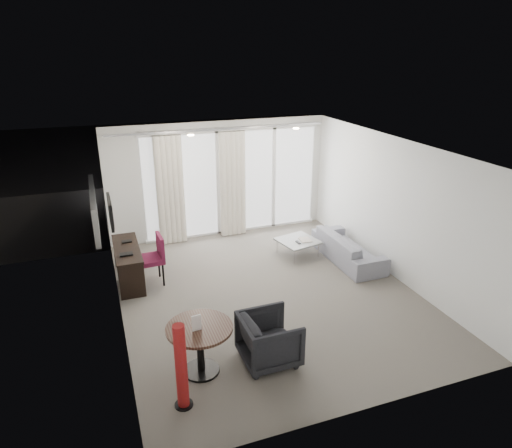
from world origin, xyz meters
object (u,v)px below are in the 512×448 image
object	(u,v)px
round_table	(200,349)
red_lamp	(181,367)
rattan_chair_b	(257,187)
desk_chair	(150,260)
tub_armchair	(269,339)
coffee_table	(298,247)
sofa	(348,248)
rattan_chair_a	(233,198)
desk	(128,264)

from	to	relation	value
round_table	red_lamp	bearing A→B (deg)	-122.93
round_table	rattan_chair_b	bearing A→B (deg)	64.09
desk_chair	tub_armchair	size ratio (longest dim) A/B	1.21
desk_chair	tub_armchair	world-z (taller)	desk_chair
desk_chair	round_table	world-z (taller)	desk_chair
rattan_chair_b	round_table	bearing A→B (deg)	-127.82
coffee_table	sofa	xyz separation A→B (m)	(0.86, -0.57, 0.11)
rattan_chair_a	rattan_chair_b	xyz separation A→B (m)	(0.93, 0.73, 0.01)
red_lamp	rattan_chair_a	distance (m)	7.03
red_lamp	rattan_chair_a	world-z (taller)	red_lamp
desk	red_lamp	distance (m)	3.51
rattan_chair_a	rattan_chair_b	size ratio (longest dim) A/B	0.98
red_lamp	round_table	bearing A→B (deg)	57.07
red_lamp	coffee_table	bearing A→B (deg)	47.87
desk	tub_armchair	size ratio (longest dim) A/B	1.87
sofa	rattan_chair_a	xyz separation A→B (m)	(-1.31, 3.62, 0.10)
desk_chair	red_lamp	world-z (taller)	red_lamp
red_lamp	rattan_chair_a	size ratio (longest dim) A/B	1.54
red_lamp	rattan_chair_b	world-z (taller)	red_lamp
tub_armchair	rattan_chair_b	distance (m)	7.18
rattan_chair_b	coffee_table	bearing A→B (deg)	-109.15
desk_chair	rattan_chair_a	size ratio (longest dim) A/B	1.25
desk_chair	rattan_chair_a	world-z (taller)	desk_chair
coffee_table	rattan_chair_b	xyz separation A→B (m)	(0.48, 3.78, 0.21)
red_lamp	rattan_chair_b	bearing A→B (deg)	63.53
coffee_table	red_lamp	bearing A→B (deg)	-132.13
tub_armchair	sofa	world-z (taller)	tub_armchair
sofa	rattan_chair_b	distance (m)	4.37
red_lamp	rattan_chair_b	distance (m)	8.09
desk_chair	rattan_chair_a	bearing A→B (deg)	48.19
desk	rattan_chair_a	world-z (taller)	rattan_chair_a
coffee_table	rattan_chair_b	bearing A→B (deg)	82.76
desk_chair	round_table	distance (m)	2.74
coffee_table	sofa	world-z (taller)	sofa
round_table	tub_armchair	distance (m)	0.95
coffee_table	rattan_chair_b	world-z (taller)	rattan_chair_b
desk	rattan_chair_b	bearing A→B (deg)	43.78
desk	sofa	bearing A→B (deg)	-8.13
rattan_chair_a	rattan_chair_b	world-z (taller)	rattan_chair_b
desk_chair	red_lamp	xyz separation A→B (m)	(-0.07, -3.27, 0.11)
desk_chair	sofa	world-z (taller)	desk_chair
sofa	red_lamp	bearing A→B (deg)	125.87
tub_armchair	rattan_chair_a	size ratio (longest dim) A/B	1.04
tub_armchair	sofa	size ratio (longest dim) A/B	0.41
round_table	rattan_chair_a	world-z (taller)	rattan_chair_a
round_table	desk_chair	bearing A→B (deg)	95.99
desk_chair	round_table	size ratio (longest dim) A/B	1.06
round_table	coffee_table	xyz separation A→B (m)	(2.77, 2.91, -0.18)
tub_armchair	rattan_chair_a	world-z (taller)	rattan_chair_a
desk	tub_armchair	bearing A→B (deg)	-62.33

